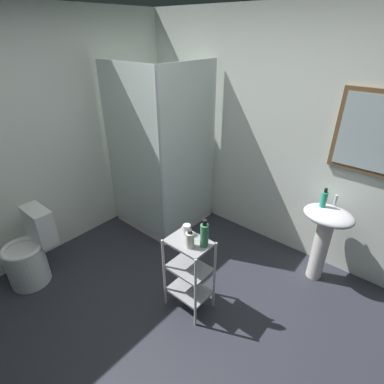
% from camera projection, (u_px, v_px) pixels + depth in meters
% --- Properties ---
extents(ground_plane, '(4.20, 4.20, 0.02)m').
position_uv_depth(ground_plane, '(164.00, 337.00, 2.51)').
color(ground_plane, '#2C2D37').
extents(wall_back, '(4.20, 0.14, 2.50)m').
position_uv_depth(wall_back, '(284.00, 139.00, 3.13)').
color(wall_back, white).
rests_on(wall_back, ground_plane).
extents(wall_left, '(0.10, 4.20, 2.50)m').
position_uv_depth(wall_left, '(26.00, 146.00, 2.95)').
color(wall_left, white).
rests_on(wall_left, ground_plane).
extents(shower_stall, '(0.92, 0.92, 2.00)m').
position_uv_depth(shower_stall, '(164.00, 192.00, 3.77)').
color(shower_stall, white).
rests_on(shower_stall, ground_plane).
extents(pedestal_sink, '(0.46, 0.37, 0.81)m').
position_uv_depth(pedestal_sink, '(325.00, 230.00, 2.85)').
color(pedestal_sink, white).
rests_on(pedestal_sink, ground_plane).
extents(sink_faucet, '(0.03, 0.03, 0.10)m').
position_uv_depth(sink_faucet, '(336.00, 200.00, 2.79)').
color(sink_faucet, silver).
rests_on(sink_faucet, pedestal_sink).
extents(toilet, '(0.37, 0.49, 0.76)m').
position_uv_depth(toilet, '(30.00, 254.00, 2.95)').
color(toilet, white).
rests_on(toilet, ground_plane).
extents(storage_cart, '(0.38, 0.28, 0.74)m').
position_uv_depth(storage_cart, '(189.00, 269.00, 2.58)').
color(storage_cart, silver).
rests_on(storage_cart, ground_plane).
extents(hand_soap_bottle, '(0.05, 0.05, 0.19)m').
position_uv_depth(hand_soap_bottle, '(324.00, 199.00, 2.75)').
color(hand_soap_bottle, '#2DBC99').
rests_on(hand_soap_bottle, pedestal_sink).
extents(lotion_bottle_white, '(0.07, 0.07, 0.16)m').
position_uv_depth(lotion_bottle_white, '(190.00, 239.00, 2.35)').
color(lotion_bottle_white, white).
rests_on(lotion_bottle_white, storage_cart).
extents(body_wash_bottle_green, '(0.07, 0.07, 0.24)m').
position_uv_depth(body_wash_bottle_green, '(204.00, 235.00, 2.34)').
color(body_wash_bottle_green, '#3C935C').
rests_on(body_wash_bottle_green, storage_cart).
extents(rinse_cup, '(0.07, 0.07, 0.09)m').
position_uv_depth(rinse_cup, '(187.00, 230.00, 2.51)').
color(rinse_cup, silver).
rests_on(rinse_cup, storage_cart).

